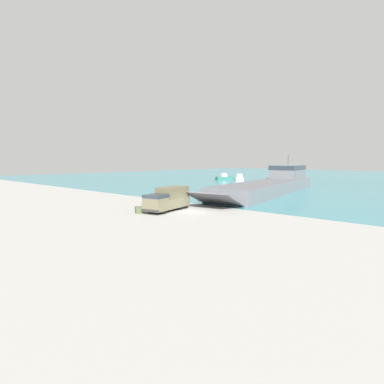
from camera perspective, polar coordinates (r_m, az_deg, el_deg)
name	(u,v)px	position (r m, az deg, el deg)	size (l,w,h in m)	color
ground_plane	(192,211)	(39.42, 0.02, -3.71)	(240.00, 240.00, 0.00)	gray
water_surface	(360,178)	(127.77, 29.31, 2.29)	(240.00, 180.00, 0.01)	teal
landing_craft	(274,182)	(66.36, 15.29, 1.78)	(13.40, 46.18, 8.00)	slate
military_truck	(168,199)	(39.95, -4.68, -1.32)	(3.78, 7.72, 3.09)	#6B664C
soldier_on_ramp	(148,202)	(41.36, -8.32, -1.85)	(0.49, 0.35, 1.80)	#566042
moored_boat_a	(225,178)	(103.71, 6.23, 2.74)	(4.82, 6.75, 2.23)	#2D7060
moored_boat_b	(239,178)	(99.45, 9.03, 2.57)	(6.30, 7.78, 2.26)	white
cargo_crate	(140,210)	(38.54, -9.96, -3.39)	(0.85, 1.02, 0.85)	#475638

